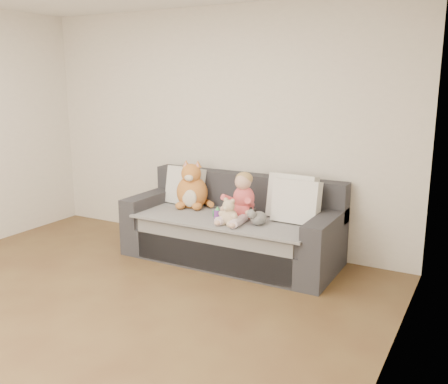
% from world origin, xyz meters
% --- Properties ---
extents(room_shell, '(5.00, 5.00, 5.00)m').
position_xyz_m(room_shell, '(0.00, 0.42, 1.30)').
color(room_shell, brown).
rests_on(room_shell, ground).
extents(sofa, '(2.20, 0.94, 0.85)m').
position_xyz_m(sofa, '(0.44, 2.06, 0.31)').
color(sofa, '#26262B').
rests_on(sofa, ground).
extents(cushion_left, '(0.48, 0.26, 0.43)m').
position_xyz_m(cushion_left, '(-0.23, 2.20, 0.68)').
color(cushion_left, silver).
rests_on(cushion_left, sofa).
extents(cushion_right_back, '(0.50, 0.25, 0.46)m').
position_xyz_m(cushion_right_back, '(1.02, 2.23, 0.69)').
color(cushion_right_back, silver).
rests_on(cushion_right_back, sofa).
extents(cushion_right_front, '(0.47, 0.22, 0.43)m').
position_xyz_m(cushion_right_front, '(1.11, 2.10, 0.68)').
color(cushion_right_front, silver).
rests_on(cushion_right_front, sofa).
extents(toddler, '(0.34, 0.49, 0.49)m').
position_xyz_m(toddler, '(0.61, 1.92, 0.68)').
color(toddler, '#DA4C4E').
rests_on(toddler, sofa).
extents(plush_cat, '(0.43, 0.42, 0.54)m').
position_xyz_m(plush_cat, '(-0.09, 2.12, 0.67)').
color(plush_cat, '#BD552A').
rests_on(plush_cat, sofa).
extents(teddy_bear, '(0.21, 0.16, 0.27)m').
position_xyz_m(teddy_bear, '(0.58, 1.71, 0.58)').
color(teddy_bear, tan).
rests_on(teddy_bear, sofa).
extents(plush_cow, '(0.15, 0.22, 0.18)m').
position_xyz_m(plush_cow, '(0.82, 1.84, 0.55)').
color(plush_cow, white).
rests_on(plush_cow, sofa).
extents(sippy_cup, '(0.12, 0.08, 0.13)m').
position_xyz_m(sippy_cup, '(0.39, 1.83, 0.54)').
color(sippy_cup, purple).
rests_on(sippy_cup, sofa).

